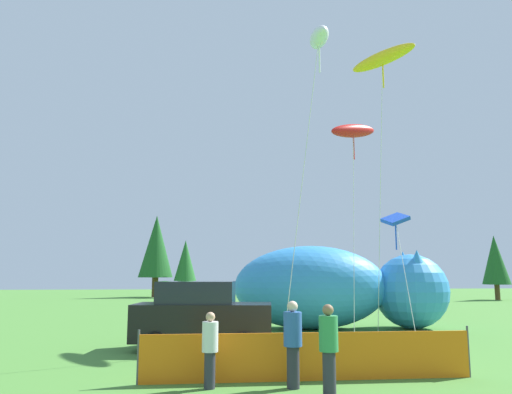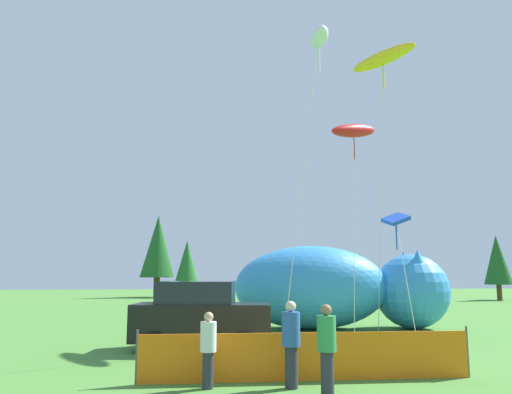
# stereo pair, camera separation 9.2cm
# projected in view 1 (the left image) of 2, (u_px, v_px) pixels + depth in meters

# --- Properties ---
(ground_plane) EXTENTS (120.00, 120.00, 0.00)m
(ground_plane) POSITION_uv_depth(u_px,v_px,m) (317.00, 361.00, 13.79)
(ground_plane) COLOR #477F33
(parked_car) EXTENTS (4.50, 2.33, 2.14)m
(parked_car) POSITION_uv_depth(u_px,v_px,m) (202.00, 316.00, 15.84)
(parked_car) COLOR black
(parked_car) RESTS_ON ground
(folding_chair) EXTENTS (0.71, 0.71, 0.93)m
(folding_chair) POSITION_uv_depth(u_px,v_px,m) (407.00, 348.00, 12.42)
(folding_chair) COLOR #267F33
(folding_chair) RESTS_ON ground
(inflatable_cat) EXTENTS (9.43, 3.88, 3.58)m
(inflatable_cat) POSITION_uv_depth(u_px,v_px,m) (336.00, 290.00, 21.70)
(inflatable_cat) COLOR #338CD8
(inflatable_cat) RESTS_ON ground
(safety_fence) EXTENTS (7.68, 0.22, 1.17)m
(safety_fence) POSITION_uv_depth(u_px,v_px,m) (309.00, 356.00, 11.31)
(safety_fence) COLOR orange
(safety_fence) RESTS_ON ground
(spectator_in_green_shirt) EXTENTS (0.39, 0.39, 1.78)m
(spectator_in_green_shirt) POSITION_uv_depth(u_px,v_px,m) (329.00, 345.00, 10.07)
(spectator_in_green_shirt) COLOR #2D2D38
(spectator_in_green_shirt) RESTS_ON ground
(spectator_in_grey_shirt) EXTENTS (0.39, 0.39, 1.81)m
(spectator_in_grey_shirt) POSITION_uv_depth(u_px,v_px,m) (293.00, 340.00, 10.65)
(spectator_in_grey_shirt) COLOR #2D2D38
(spectator_in_grey_shirt) RESTS_ON ground
(spectator_in_red_shirt) EXTENTS (0.34, 0.34, 1.58)m
(spectator_in_red_shirt) POSITION_uv_depth(u_px,v_px,m) (210.00, 346.00, 10.60)
(spectator_in_red_shirt) COLOR #2D2D38
(spectator_in_red_shirt) RESTS_ON ground
(kite_blue_box) EXTENTS (1.12, 3.16, 5.03)m
(kite_blue_box) POSITION_uv_depth(u_px,v_px,m) (395.00, 221.00, 21.16)
(kite_blue_box) COLOR silver
(kite_blue_box) RESTS_ON ground
(kite_red_lizard) EXTENTS (2.66, 2.70, 9.21)m
(kite_red_lizard) POSITION_uv_depth(u_px,v_px,m) (353.00, 131.00, 22.12)
(kite_red_lizard) COLOR silver
(kite_red_lizard) RESTS_ON ground
(kite_yellow_hero) EXTENTS (2.37, 2.82, 11.74)m
(kite_yellow_hero) POSITION_uv_depth(u_px,v_px,m) (383.00, 59.00, 20.94)
(kite_yellow_hero) COLOR silver
(kite_yellow_hero) RESTS_ON ground
(kite_white_ghost) EXTENTS (1.74, 2.42, 11.29)m
(kite_white_ghost) POSITION_uv_depth(u_px,v_px,m) (319.00, 39.00, 17.74)
(kite_white_ghost) COLOR silver
(kite_white_ghost) RESTS_ON ground
(horizon_tree_east) EXTENTS (2.41, 2.41, 5.74)m
(horizon_tree_east) POSITION_uv_depth(u_px,v_px,m) (495.00, 260.00, 44.70)
(horizon_tree_east) COLOR brown
(horizon_tree_east) RESTS_ON ground
(horizon_tree_west) EXTENTS (3.41, 3.41, 8.14)m
(horizon_tree_west) POSITION_uv_depth(u_px,v_px,m) (156.00, 247.00, 50.05)
(horizon_tree_west) COLOR brown
(horizon_tree_west) RESTS_ON ground
(horizon_tree_mid) EXTENTS (2.34, 2.34, 5.58)m
(horizon_tree_mid) POSITION_uv_depth(u_px,v_px,m) (185.00, 262.00, 49.07)
(horizon_tree_mid) COLOR brown
(horizon_tree_mid) RESTS_ON ground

